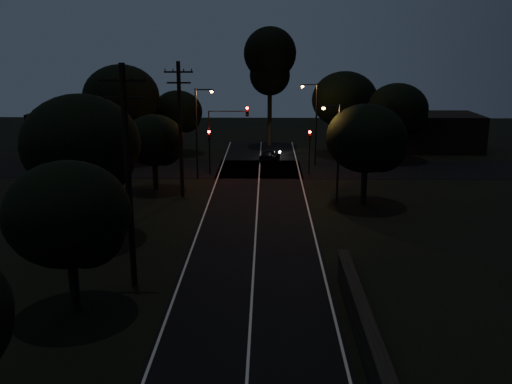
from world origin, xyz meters
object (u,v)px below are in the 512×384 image
object	(u,v)px
tall_pine	(270,61)
signal_mast	(227,127)
streetlight_c	(336,147)
car	(270,155)
signal_left	(209,144)
utility_pole_far	(180,128)
utility_pole_mid	(128,174)
streetlight_b	(314,119)
signal_right	(310,144)
streetlight_a	(199,127)

from	to	relation	value
tall_pine	signal_mast	distance (m)	16.44
tall_pine	streetlight_c	bearing A→B (deg)	-79.07
signal_mast	car	bearing A→B (deg)	56.88
signal_mast	signal_left	bearing A→B (deg)	-179.87
utility_pole_far	utility_pole_mid	bearing A→B (deg)	-90.00
utility_pole_far	signal_left	bearing A→B (deg)	80.06
tall_pine	streetlight_b	bearing A→B (deg)	-68.62
signal_mast	signal_right	bearing A→B (deg)	-0.03
streetlight_c	utility_pole_mid	bearing A→B (deg)	-128.26
streetlight_a	car	size ratio (longest dim) A/B	2.18
streetlight_a	car	distance (m)	10.95
utility_pole_far	signal_left	xyz separation A→B (m)	(1.40, 7.99, -2.65)
signal_left	streetlight_a	xyz separation A→B (m)	(-0.71, -1.99, 1.80)
signal_mast	streetlight_a	distance (m)	3.13
tall_pine	utility_pole_mid	bearing A→B (deg)	-99.93
utility_pole_mid	streetlight_a	size ratio (longest dim) A/B	1.38
signal_left	car	world-z (taller)	signal_left
streetlight_a	utility_pole_mid	bearing A→B (deg)	-91.73
utility_pole_mid	streetlight_b	world-z (taller)	utility_pole_mid
streetlight_b	car	distance (m)	6.21
signal_right	car	bearing A→B (deg)	120.88
signal_mast	car	xyz separation A→B (m)	(3.92, 6.01, -3.72)
signal_right	utility_pole_far	bearing A→B (deg)	-143.00
tall_pine	signal_left	size ratio (longest dim) A/B	3.31
signal_left	utility_pole_mid	bearing A→B (deg)	-93.21
utility_pole_far	streetlight_c	xyz separation A→B (m)	(11.83, -2.00, -1.13)
tall_pine	car	bearing A→B (deg)	-89.97
signal_mast	car	distance (m)	8.08
tall_pine	streetlight_b	xyz separation A→B (m)	(4.31, -11.00, -5.15)
utility_pole_far	tall_pine	distance (m)	24.42
signal_left	signal_mast	xyz separation A→B (m)	(1.69, 0.00, 1.50)
signal_left	streetlight_a	size ratio (longest dim) A/B	0.51
streetlight_a	signal_left	bearing A→B (deg)	70.41
utility_pole_mid	signal_left	distance (m)	25.19
signal_mast	streetlight_c	distance (m)	13.28
signal_mast	streetlight_b	distance (m)	9.15
streetlight_c	streetlight_b	bearing A→B (deg)	92.14
signal_right	streetlight_a	distance (m)	10.26
tall_pine	signal_mast	bearing A→B (deg)	-104.62
streetlight_b	car	size ratio (longest dim) A/B	2.18
utility_pole_mid	utility_pole_far	size ratio (longest dim) A/B	1.05
utility_pole_far	tall_pine	size ratio (longest dim) A/B	0.77
streetlight_b	car	bearing A→B (deg)	155.07
streetlight_a	tall_pine	bearing A→B (deg)	69.64
utility_pole_far	car	world-z (taller)	utility_pole_far
utility_pole_mid	signal_left	world-z (taller)	utility_pole_mid
streetlight_a	car	xyz separation A→B (m)	(6.31, 8.00, -4.01)
utility_pole_mid	signal_mast	size ratio (longest dim) A/B	1.76
signal_mast	car	size ratio (longest dim) A/B	1.71
utility_pole_mid	signal_mast	distance (m)	25.22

